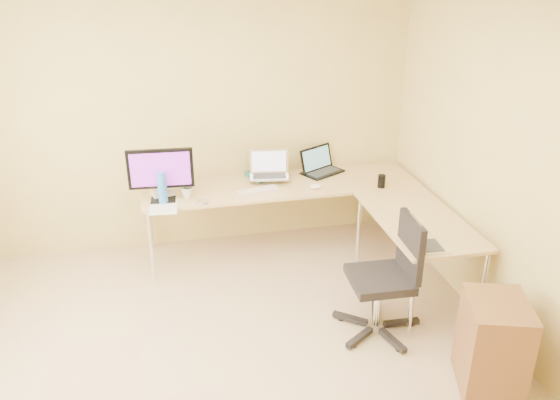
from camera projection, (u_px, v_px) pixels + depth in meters
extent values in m
plane|color=tan|center=(238.00, 386.00, 3.95)|extent=(4.50, 4.50, 0.00)
plane|color=#D8C36C|center=(199.00, 120.00, 5.42)|extent=(4.50, 0.00, 4.50)
plane|color=#D8C36C|center=(536.00, 191.00, 3.84)|extent=(0.00, 4.50, 4.50)
cube|color=tan|center=(281.00, 217.00, 5.59)|extent=(2.65, 0.70, 0.73)
cube|color=tan|center=(415.00, 256.00, 4.90)|extent=(0.70, 1.30, 0.73)
cube|color=black|center=(161.00, 175.00, 4.97)|extent=(0.59, 0.22, 0.49)
cube|color=#266656|center=(260.00, 175.00, 5.58)|extent=(0.30, 0.33, 0.05)
cube|color=#BCBCBC|center=(269.00, 165.00, 5.43)|extent=(0.42, 0.34, 0.25)
cube|color=black|center=(323.00, 161.00, 5.65)|extent=(0.50, 0.46, 0.26)
cube|color=silver|center=(258.00, 190.00, 5.27)|extent=(0.41, 0.20, 0.02)
ellipsoid|color=white|center=(316.00, 187.00, 5.32)|extent=(0.11, 0.08, 0.04)
imported|color=beige|center=(187.00, 193.00, 5.10)|extent=(0.15, 0.15, 0.11)
cylinder|color=silver|center=(202.00, 202.00, 5.02)|extent=(0.13, 0.13, 0.03)
cylinder|color=blue|center=(162.00, 188.00, 4.97)|extent=(0.09, 0.09, 0.29)
cube|color=silver|center=(164.00, 206.00, 4.95)|extent=(0.28, 0.37, 0.01)
cube|color=white|center=(163.00, 192.00, 5.15)|extent=(0.23, 0.19, 0.07)
cylinder|color=white|center=(179.00, 174.00, 5.34)|extent=(0.24, 0.24, 0.24)
cylinder|color=black|center=(382.00, 181.00, 5.34)|extent=(0.09, 0.09, 0.12)
cube|color=silver|center=(430.00, 235.00, 4.24)|extent=(0.32, 0.26, 0.20)
cube|color=black|center=(380.00, 276.00, 4.33)|extent=(0.62, 0.62, 0.99)
cube|color=brown|center=(493.00, 345.00, 3.80)|extent=(0.52, 0.58, 0.67)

